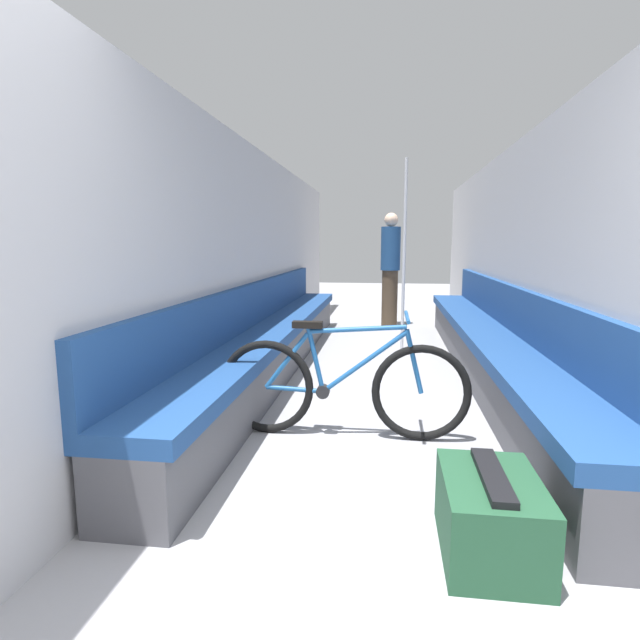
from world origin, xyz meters
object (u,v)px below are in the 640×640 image
bicycle (342,387)px  grab_pole_near (404,260)px  bench_seat_row_right (489,347)px  passenger_standing (390,268)px  luggage_bag (490,516)px  bench_seat_row_left (273,341)px

bicycle → grab_pole_near: bearing=76.6°
bench_seat_row_right → passenger_standing: passenger_standing is taller
grab_pole_near → luggage_bag: grab_pole_near is taller
grab_pole_near → passenger_standing: size_ratio=1.28×
passenger_standing → bench_seat_row_right: bearing=2.6°
bench_seat_row_right → luggage_bag: 2.90m
bicycle → luggage_bag: 1.42m
bench_seat_row_left → passenger_standing: size_ratio=3.43×
bench_seat_row_right → bench_seat_row_left: bearing=180.0°
bench_seat_row_left → passenger_standing: 3.27m
bench_seat_row_left → grab_pole_near: 1.85m
bench_seat_row_left → bench_seat_row_right: bearing=0.0°
bicycle → grab_pole_near: grab_pole_near is taller
bicycle → bench_seat_row_left: bearing=114.1°
bench_seat_row_right → grab_pole_near: (-0.80, 1.02, 0.79)m
passenger_standing → luggage_bag: bearing=-10.9°
luggage_bag → passenger_standing: bearing=94.0°
bench_seat_row_right → bicycle: size_ratio=3.55×
grab_pole_near → passenger_standing: grab_pole_near is taller
grab_pole_near → passenger_standing: 1.98m
bench_seat_row_left → grab_pole_near: (1.32, 1.02, 0.79)m
bicycle → passenger_standing: size_ratio=0.97×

